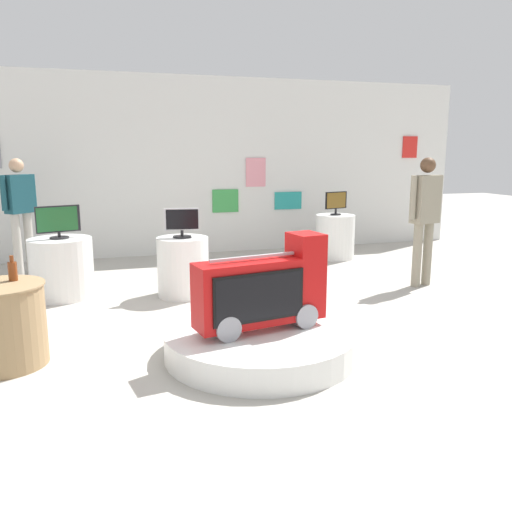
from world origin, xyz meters
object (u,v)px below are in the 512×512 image
(tv_on_left_rear, at_px, (336,202))
(side_table_round, at_px, (3,324))
(display_pedestal_center_rear, at_px, (183,267))
(display_pedestal_right_rear, at_px, (62,268))
(bottle_on_side_table, at_px, (13,271))
(shopper_browsing_near_truck, at_px, (20,208))
(novelty_firetruck_tv, at_px, (263,292))
(shopper_browsing_rear, at_px, (425,212))
(display_pedestal_left_rear, at_px, (335,237))
(tv_on_center_rear, at_px, (182,222))
(tv_on_right_rear, at_px, (58,221))
(main_display_pedestal, at_px, (260,342))

(tv_on_left_rear, relative_size, side_table_round, 0.60)
(display_pedestal_center_rear, height_order, display_pedestal_right_rear, same)
(bottle_on_side_table, distance_m, shopper_browsing_near_truck, 3.39)
(novelty_firetruck_tv, height_order, tv_on_left_rear, tv_on_left_rear)
(side_table_round, relative_size, shopper_browsing_rear, 0.42)
(shopper_browsing_rear, bearing_deg, side_table_round, -164.98)
(display_pedestal_left_rear, xyz_separation_m, shopper_browsing_rear, (0.33, -2.05, 0.64))
(display_pedestal_left_rear, distance_m, tv_on_center_rear, 3.33)
(display_pedestal_left_rear, relative_size, bottle_on_side_table, 3.40)
(bottle_on_side_table, bearing_deg, shopper_browsing_near_truck, 96.59)
(display_pedestal_right_rear, bearing_deg, display_pedestal_center_rear, -13.61)
(display_pedestal_right_rear, bearing_deg, tv_on_left_rear, 16.49)
(tv_on_left_rear, xyz_separation_m, tv_on_right_rear, (-4.30, -1.28, -0.01))
(display_pedestal_center_rear, bearing_deg, side_table_round, -135.47)
(shopper_browsing_near_truck, bearing_deg, tv_on_center_rear, -39.82)
(tv_on_right_rear, bearing_deg, display_pedestal_center_rear, -13.45)
(display_pedestal_center_rear, xyz_separation_m, shopper_browsing_near_truck, (-2.07, 1.72, 0.63))
(tv_on_right_rear, relative_size, shopper_browsing_near_truck, 0.30)
(tv_on_center_rear, bearing_deg, shopper_browsing_rear, -7.52)
(side_table_round, distance_m, shopper_browsing_rear, 5.17)
(tv_on_left_rear, bearing_deg, display_pedestal_center_rear, -150.23)
(tv_on_left_rear, distance_m, tv_on_center_rear, 3.28)
(tv_on_center_rear, relative_size, tv_on_right_rear, 0.84)
(tv_on_left_rear, xyz_separation_m, display_pedestal_center_rear, (-2.84, -1.63, -0.59))
(tv_on_left_rear, relative_size, shopper_browsing_near_truck, 0.25)
(display_pedestal_left_rear, distance_m, bottle_on_side_table, 5.60)
(tv_on_center_rear, distance_m, bottle_on_side_table, 2.35)
(tv_on_left_rear, height_order, display_pedestal_center_rear, tv_on_left_rear)
(display_pedestal_center_rear, height_order, tv_on_center_rear, tv_on_center_rear)
(main_display_pedestal, xyz_separation_m, display_pedestal_center_rear, (-0.36, 2.15, 0.25))
(shopper_browsing_near_truck, bearing_deg, display_pedestal_center_rear, -39.76)
(shopper_browsing_rear, bearing_deg, tv_on_left_rear, 99.07)
(display_pedestal_center_rear, xyz_separation_m, side_table_round, (-1.78, -1.75, -0.01))
(display_pedestal_center_rear, distance_m, display_pedestal_right_rear, 1.50)
(main_display_pedestal, distance_m, bottle_on_side_table, 2.22)
(shopper_browsing_rear, bearing_deg, main_display_pedestal, -148.39)
(bottle_on_side_table, bearing_deg, display_pedestal_center_rear, 44.15)
(tv_on_center_rear, relative_size, display_pedestal_right_rear, 0.56)
(tv_on_left_rear, bearing_deg, display_pedestal_right_rear, -163.51)
(novelty_firetruck_tv, xyz_separation_m, tv_on_left_rear, (2.46, 3.78, 0.39))
(main_display_pedestal, distance_m, display_pedestal_center_rear, 2.19)
(novelty_firetruck_tv, distance_m, display_pedestal_right_rear, 3.12)
(display_pedestal_left_rear, bearing_deg, bottle_on_side_table, -144.21)
(tv_on_center_rear, bearing_deg, tv_on_right_rear, 166.41)
(display_pedestal_right_rear, bearing_deg, shopper_browsing_rear, -9.51)
(main_display_pedestal, height_order, tv_on_center_rear, tv_on_center_rear)
(tv_on_left_rear, bearing_deg, bottle_on_side_table, -144.24)
(novelty_firetruck_tv, bearing_deg, tv_on_left_rear, 56.98)
(tv_on_right_rear, bearing_deg, shopper_browsing_rear, -9.46)
(tv_on_center_rear, xyz_separation_m, side_table_round, (-1.78, -1.75, -0.57))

